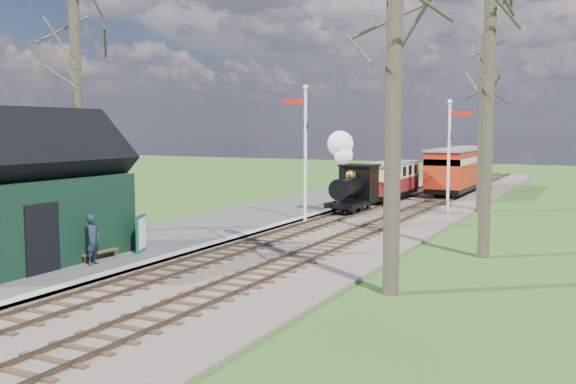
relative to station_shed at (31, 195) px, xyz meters
The scene contains 19 objects.
ground 6.29m from the station_shed, 42.94° to the right, with size 140.00×140.00×0.00m, color #36571B.
distant_hills 63.40m from the station_shed, 84.61° to the left, with size 114.40×48.00×22.02m.
ballast_bed 18.98m from the station_shed, 72.73° to the left, with size 8.00×60.00×0.10m, color brown.
track_near 18.63m from the station_shed, 76.57° to the left, with size 1.60×60.00×0.15m.
track_far 19.40m from the station_shed, 69.04° to the left, with size 1.60×60.00×0.15m.
platform 10.26m from the station_shed, 85.44° to the left, with size 5.00×44.00×0.20m, color #474442.
coping_strip 10.69m from the station_shed, 72.79° to the left, with size 0.40×44.00×0.21m, color #B2AD9E.
station_shed is the anchor object (origin of this frame).
semaphore_near 12.58m from the station_shed, 73.62° to the left, with size 1.22×0.24×6.22m.
semaphore_far 20.01m from the station_shed, 64.28° to the left, with size 1.22×0.24×5.72m.
bare_trees 8.81m from the station_shed, 47.30° to the left, with size 15.51×22.39×12.00m.
fence_line 32.38m from the station_shed, 81.83° to the left, with size 12.60×0.08×1.00m.
locomotive 16.48m from the station_shed, 74.92° to the left, with size 1.60×3.73×3.99m.
coach 22.40m from the station_shed, 78.93° to the left, with size 1.86×6.39×1.96m.
red_carriage_a 27.33m from the station_shed, 75.38° to the left, with size 2.31×5.72×2.43m.
red_carriage_b 32.68m from the station_shed, 77.81° to the left, with size 2.31×5.72×2.43m.
sign_board 3.67m from the station_shed, 55.50° to the left, with size 0.40×0.82×1.24m.
bench 2.48m from the station_shed, 41.06° to the left, with size 0.54×1.45×0.81m.
person 2.40m from the station_shed, 15.20° to the left, with size 0.56×0.37×1.53m, color #1B2531.
Camera 1 is at (11.52, -9.84, 4.33)m, focal length 40.00 mm.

